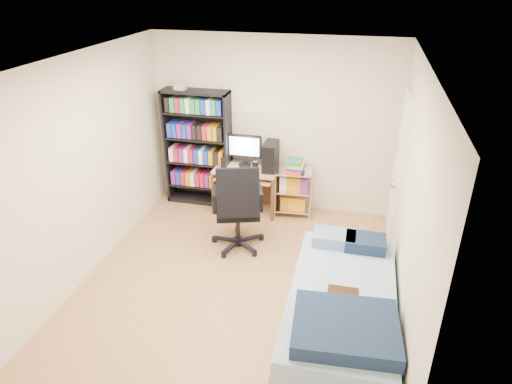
% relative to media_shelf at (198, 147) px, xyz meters
% --- Properties ---
extents(room, '(3.58, 4.08, 2.58)m').
position_rel_media_shelf_xyz_m(room, '(1.10, -1.84, 0.36)').
color(room, '#A48152').
rests_on(room, ground).
extents(media_shelf, '(0.97, 0.32, 1.80)m').
position_rel_media_shelf_xyz_m(media_shelf, '(0.00, 0.00, 0.00)').
color(media_shelf, black).
rests_on(media_shelf, room).
extents(computer_desk, '(0.91, 0.53, 1.15)m').
position_rel_media_shelf_xyz_m(computer_desk, '(0.86, -0.10, -0.27)').
color(computer_desk, tan).
rests_on(computer_desk, room).
extents(office_chair, '(0.89, 0.89, 1.19)m').
position_rel_media_shelf_xyz_m(office_chair, '(0.92, -1.14, -0.51)').
color(office_chair, black).
rests_on(office_chair, room).
extents(wire_cart, '(0.55, 0.42, 0.85)m').
position_rel_media_shelf_xyz_m(wire_cart, '(1.46, -0.09, -0.33)').
color(wire_cart, silver).
rests_on(wire_cart, room).
extents(bed, '(1.05, 2.10, 0.60)m').
position_rel_media_shelf_xyz_m(bed, '(2.31, -2.35, -0.62)').
color(bed, brown).
rests_on(bed, room).
extents(door, '(0.12, 0.80, 2.00)m').
position_rel_media_shelf_xyz_m(door, '(2.83, -0.49, 0.11)').
color(door, white).
rests_on(door, room).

